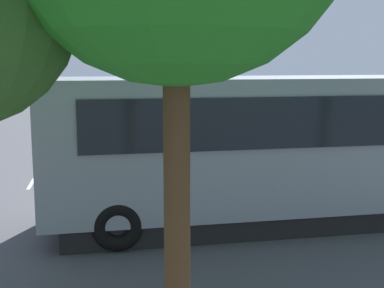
% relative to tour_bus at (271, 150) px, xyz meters
% --- Properties ---
extents(ground_plane, '(80.00, 80.00, 0.00)m').
position_rel_tour_bus_xyz_m(ground_plane, '(1.82, -5.13, -1.64)').
color(ground_plane, '#4C4C51').
extents(tour_bus, '(10.02, 3.19, 3.25)m').
position_rel_tour_bus_xyz_m(tour_bus, '(0.00, 0.00, 0.00)').
color(tour_bus, '#8C939E').
rests_on(tour_bus, ground_plane).
extents(spectator_far_left, '(0.58, 0.34, 1.74)m').
position_rel_tour_bus_xyz_m(spectator_far_left, '(-0.56, -3.02, -0.61)').
color(spectator_far_left, black).
rests_on(spectator_far_left, ground_plane).
extents(spectator_left, '(0.58, 0.38, 1.82)m').
position_rel_tour_bus_xyz_m(spectator_left, '(0.49, -2.77, -0.55)').
color(spectator_left, black).
rests_on(spectator_left, ground_plane).
extents(spectator_centre, '(0.57, 0.39, 1.74)m').
position_rel_tour_bus_xyz_m(spectator_centre, '(1.53, -2.88, -0.60)').
color(spectator_centre, black).
rests_on(spectator_centre, ground_plane).
extents(parked_motorcycle_silver, '(2.05, 0.58, 0.99)m').
position_rel_tour_bus_xyz_m(parked_motorcycle_silver, '(1.81, -2.32, -1.16)').
color(parked_motorcycle_silver, black).
rests_on(parked_motorcycle_silver, ground_plane).
extents(parked_motorcycle_dark, '(2.03, 0.69, 0.99)m').
position_rel_tour_bus_xyz_m(parked_motorcycle_dark, '(-1.99, -2.28, -1.16)').
color(parked_motorcycle_dark, black).
rests_on(parked_motorcycle_dark, ground_plane).
extents(stunt_motorcycle, '(1.93, 0.72, 1.81)m').
position_rel_tour_bus_xyz_m(stunt_motorcycle, '(3.38, -6.73, -0.61)').
color(stunt_motorcycle, black).
rests_on(stunt_motorcycle, ground_plane).
extents(traffic_cone, '(0.34, 0.34, 0.63)m').
position_rel_tour_bus_xyz_m(traffic_cone, '(0.68, -6.61, -1.34)').
color(traffic_cone, orange).
rests_on(traffic_cone, ground_plane).
extents(bay_line_a, '(0.29, 4.44, 0.01)m').
position_rel_tour_bus_xyz_m(bay_line_a, '(-2.87, -6.22, -1.64)').
color(bay_line_a, white).
rests_on(bay_line_a, ground_plane).
extents(bay_line_b, '(0.27, 4.06, 0.01)m').
position_rel_tour_bus_xyz_m(bay_line_b, '(0.10, -6.22, -1.64)').
color(bay_line_b, white).
rests_on(bay_line_b, ground_plane).
extents(bay_line_c, '(0.31, 4.88, 0.01)m').
position_rel_tour_bus_xyz_m(bay_line_c, '(3.07, -6.22, -1.64)').
color(bay_line_c, white).
rests_on(bay_line_c, ground_plane).
extents(bay_line_d, '(0.30, 4.80, 0.01)m').
position_rel_tour_bus_xyz_m(bay_line_d, '(6.04, -6.22, -1.64)').
color(bay_line_d, white).
rests_on(bay_line_d, ground_plane).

